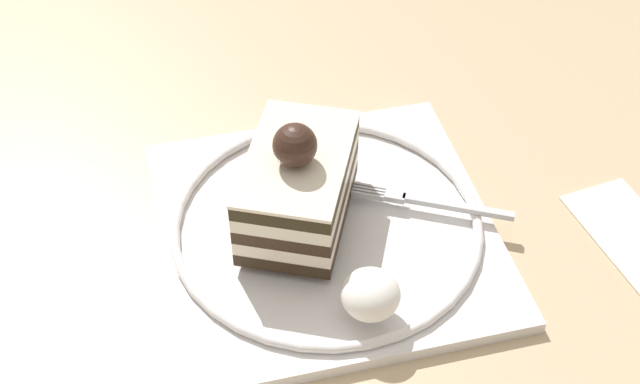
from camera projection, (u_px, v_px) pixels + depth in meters
name	position (u px, v px, depth m)	size (l,w,h in m)	color
ground_plane	(331.00, 261.00, 0.66)	(2.40, 2.40, 0.00)	tan
dessert_plate	(320.00, 228.00, 0.67)	(0.28, 0.28, 0.02)	white
cake_slice	(298.00, 184.00, 0.64)	(0.13, 0.10, 0.09)	black
whipped_cream_dollop	(371.00, 294.00, 0.59)	(0.04, 0.04, 0.03)	white
fork	(423.00, 201.00, 0.67)	(0.05, 0.13, 0.00)	silver
folded_napkin	(633.00, 236.00, 0.67)	(0.11, 0.06, 0.00)	white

